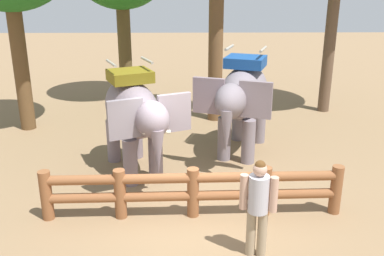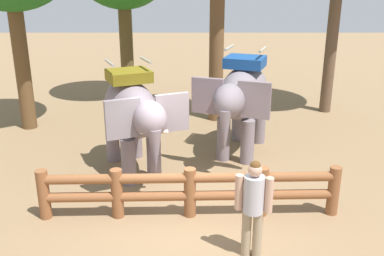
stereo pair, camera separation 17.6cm
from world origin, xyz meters
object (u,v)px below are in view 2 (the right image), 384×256
(log_fence, at_px, (192,189))
(elephant_center, at_px, (244,96))
(tourist_woman_in_black, at_px, (255,203))
(elephant_near_left, at_px, (135,112))

(log_fence, xyz_separation_m, elephant_center, (1.37, 3.33, 1.03))
(log_fence, relative_size, tourist_woman_in_black, 3.37)
(log_fence, bearing_deg, elephant_near_left, 123.47)
(log_fence, relative_size, elephant_near_left, 1.84)
(log_fence, xyz_separation_m, tourist_woman_in_black, (1.08, -1.35, 0.45))
(elephant_near_left, xyz_separation_m, elephant_center, (2.74, 1.26, 0.06))
(elephant_near_left, distance_m, elephant_center, 3.02)
(tourist_woman_in_black, bearing_deg, log_fence, 128.73)
(log_fence, relative_size, elephant_center, 1.76)
(elephant_near_left, relative_size, elephant_center, 0.96)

